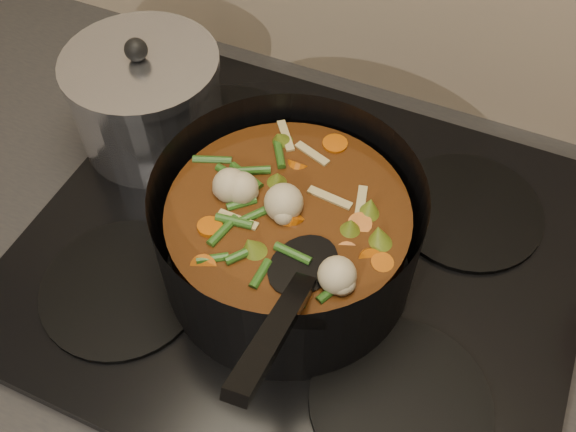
% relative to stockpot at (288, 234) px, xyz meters
% --- Properties ---
extents(counter, '(2.64, 0.64, 0.91)m').
position_rel_stockpot_xyz_m(counter, '(0.00, 0.03, -0.54)').
color(counter, brown).
rests_on(counter, ground).
extents(stovetop, '(0.62, 0.54, 0.03)m').
position_rel_stockpot_xyz_m(stovetop, '(0.00, 0.03, -0.07)').
color(stovetop, black).
rests_on(stovetop, counter).
extents(stockpot, '(0.30, 0.38, 0.20)m').
position_rel_stockpot_xyz_m(stockpot, '(0.00, 0.00, 0.00)').
color(stockpot, black).
rests_on(stockpot, stovetop).
extents(saucepan, '(0.19, 0.19, 0.16)m').
position_rel_stockpot_xyz_m(saucepan, '(-0.24, 0.12, 0.00)').
color(saucepan, silver).
rests_on(saucepan, stovetop).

